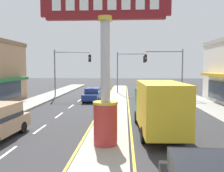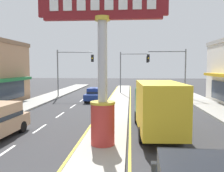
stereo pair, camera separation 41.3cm
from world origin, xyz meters
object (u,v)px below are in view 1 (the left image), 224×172
traffic_light_right_side (168,65)px  suv_mid_left_lane (168,92)px  district_sign (105,69)px  traffic_light_left_side (68,65)px  box_truck_far_left_oncoming (158,106)px  sedan_near_left_lane (93,94)px  traffic_light_median_far (128,66)px

traffic_light_right_side → suv_mid_left_lane: traffic_light_right_side is taller
district_sign → traffic_light_right_side: (6.39, 18.73, 0.38)m
traffic_light_left_side → box_truck_far_left_oncoming: bearing=-60.6°
district_sign → sedan_near_left_lane: size_ratio=1.72×
suv_mid_left_lane → box_truck_far_left_oncoming: bearing=-102.8°
traffic_light_left_side → traffic_light_median_far: 9.17m
traffic_light_left_side → sedan_near_left_lane: (3.59, -2.99, -3.46)m
traffic_light_right_side → traffic_light_median_far: size_ratio=1.00×
suv_mid_left_lane → box_truck_far_left_oncoming: 14.66m
box_truck_far_left_oncoming → traffic_light_left_side: bearing=119.4°
sedan_near_left_lane → suv_mid_left_lane: size_ratio=0.93×
traffic_light_right_side → box_truck_far_left_oncoming: bearing=-102.2°
traffic_light_left_side → sedan_near_left_lane: traffic_light_left_side is taller
traffic_light_median_far → district_sign: bearing=-93.2°
district_sign → suv_mid_left_lane: (6.10, 16.70, -2.88)m
sedan_near_left_lane → suv_mid_left_lane: (8.91, 0.82, 0.20)m
traffic_light_median_far → suv_mid_left_lane: bearing=-56.1°
traffic_light_median_far → sedan_near_left_lane: bearing=-117.6°
sedan_near_left_lane → traffic_light_median_far: bearing=62.4°
traffic_light_median_far → suv_mid_left_lane: (4.77, -7.09, -3.21)m
sedan_near_left_lane → box_truck_far_left_oncoming: size_ratio=0.63×
traffic_light_median_far → box_truck_far_left_oncoming: bearing=-85.9°
traffic_light_left_side → suv_mid_left_lane: traffic_light_left_side is taller
traffic_light_right_side → suv_mid_left_lane: (-0.29, -2.03, -3.26)m
traffic_light_left_side → traffic_light_right_side: size_ratio=1.00×
traffic_light_left_side → box_truck_far_left_oncoming: (9.26, -16.45, -2.55)m
traffic_light_median_far → box_truck_far_left_oncoming: 21.57m
box_truck_far_left_oncoming → suv_mid_left_lane: bearing=77.2°
sedan_near_left_lane → traffic_light_left_side: bearing=140.2°
district_sign → suv_mid_left_lane: bearing=69.9°
traffic_light_right_side → suv_mid_left_lane: bearing=-98.1°
traffic_light_left_side → traffic_light_median_far: size_ratio=1.00×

